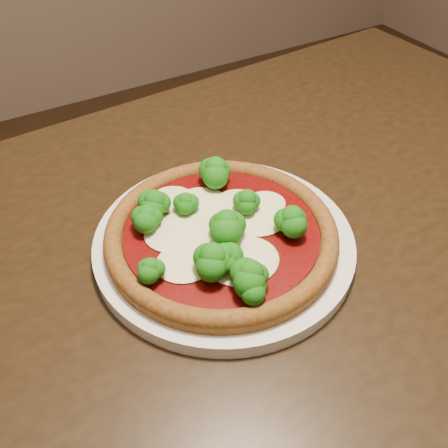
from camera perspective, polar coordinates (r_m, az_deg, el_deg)
dining_table at (r=0.70m, az=3.62°, el=-7.63°), size 1.36×0.93×0.75m
plate at (r=0.62m, az=0.00°, el=-2.10°), size 0.32×0.32×0.02m
pizza at (r=0.60m, az=-0.43°, el=-0.85°), size 0.28×0.28×0.06m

